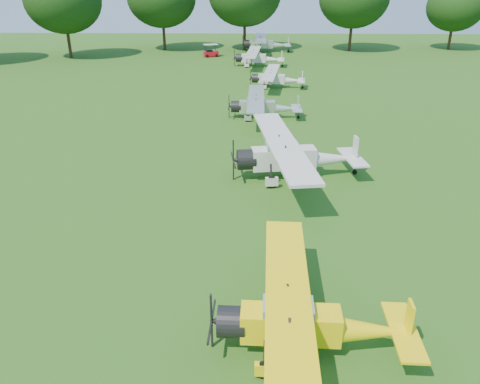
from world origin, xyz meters
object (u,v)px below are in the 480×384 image
object	(u,v)px
aircraft_5	(276,77)
golf_cart	(211,53)
aircraft_3	(293,154)
aircraft_7	(265,43)
aircraft_2	(306,320)
aircraft_4	(263,105)
aircraft_6	(257,57)

from	to	relation	value
aircraft_5	golf_cart	bearing A→B (deg)	119.60
aircraft_3	aircraft_7	xyz separation A→B (m)	(-0.46, 49.32, -0.03)
aircraft_2	aircraft_3	bearing A→B (deg)	89.07
aircraft_3	golf_cart	bearing A→B (deg)	93.13
aircraft_4	aircraft_5	distance (m)	11.71
aircraft_2	aircraft_6	bearing A→B (deg)	93.10
aircraft_3	aircraft_4	distance (m)	12.51
aircraft_2	golf_cart	distance (m)	58.91
aircraft_3	golf_cart	xyz separation A→B (m)	(-8.41, 44.45, -0.81)
aircraft_2	aircraft_3	distance (m)	13.97
golf_cart	aircraft_7	bearing A→B (deg)	12.52
aircraft_3	golf_cart	distance (m)	45.25
aircraft_6	aircraft_3	bearing A→B (deg)	-82.42
aircraft_4	aircraft_2	bearing A→B (deg)	-87.22
aircraft_3	aircraft_2	bearing A→B (deg)	-100.47
aircraft_3	aircraft_5	distance (m)	24.02
golf_cart	aircraft_6	bearing A→B (deg)	-68.14
aircraft_3	aircraft_5	world-z (taller)	aircraft_3
aircraft_2	aircraft_4	bearing A→B (deg)	93.74
aircraft_3	aircraft_7	distance (m)	49.32
aircraft_7	golf_cart	size ratio (longest dim) A/B	5.09
aircraft_4	golf_cart	distance (m)	32.77
aircraft_5	aircraft_4	bearing A→B (deg)	-90.80
aircraft_2	aircraft_4	world-z (taller)	aircraft_2
aircraft_2	aircraft_7	bearing A→B (deg)	91.74
aircraft_4	aircraft_3	bearing A→B (deg)	-82.01
golf_cart	aircraft_2	bearing A→B (deg)	-101.41
aircraft_5	golf_cart	size ratio (longest dim) A/B	3.96
aircraft_5	aircraft_2	bearing A→B (deg)	-84.14
aircraft_5	aircraft_3	bearing A→B (deg)	-83.14
aircraft_6	aircraft_7	size ratio (longest dim) A/B	0.88
aircraft_5	aircraft_6	xyz separation A→B (m)	(-1.78, 12.65, 0.14)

